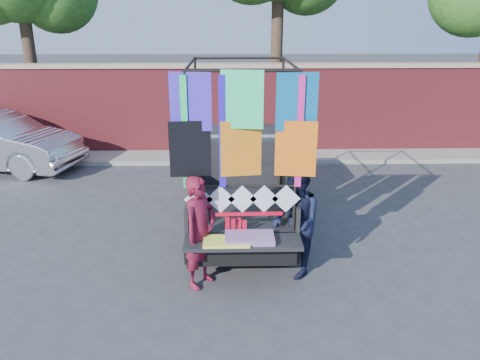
{
  "coord_description": "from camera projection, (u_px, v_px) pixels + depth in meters",
  "views": [
    {
      "loc": [
        -0.47,
        -6.57,
        3.89
      ],
      "look_at": [
        -0.31,
        0.23,
        1.49
      ],
      "focal_mm": 35.0,
      "sensor_mm": 36.0,
      "label": 1
    }
  ],
  "objects": [
    {
      "name": "ground",
      "position": [
        260.0,
        272.0,
        7.5
      ],
      "size": [
        90.0,
        90.0,
        0.0
      ],
      "primitive_type": "plane",
      "color": "#38383A",
      "rests_on": "ground"
    },
    {
      "name": "brick_wall",
      "position": [
        245.0,
        108.0,
        13.65
      ],
      "size": [
        30.0,
        0.45,
        2.61
      ],
      "color": "maroon",
      "rests_on": "ground"
    },
    {
      "name": "curb",
      "position": [
        246.0,
        157.0,
        13.42
      ],
      "size": [
        30.0,
        1.2,
        0.12
      ],
      "primitive_type": "cube",
      "color": "gray",
      "rests_on": "ground"
    },
    {
      "name": "pickup_truck",
      "position": [
        239.0,
        177.0,
        9.47
      ],
      "size": [
        2.03,
        5.09,
        3.2
      ],
      "color": "black",
      "rests_on": "ground"
    },
    {
      "name": "woman",
      "position": [
        200.0,
        232.0,
        6.9
      ],
      "size": [
        0.7,
        0.76,
        1.73
      ],
      "primitive_type": "imported",
      "rotation": [
        0.0,
        0.0,
        0.99
      ],
      "color": "maroon",
      "rests_on": "ground"
    },
    {
      "name": "man",
      "position": [
        295.0,
        222.0,
        7.19
      ],
      "size": [
        0.83,
        0.98,
        1.78
      ],
      "primitive_type": "imported",
      "rotation": [
        0.0,
        0.0,
        -1.37
      ],
      "color": "black",
      "rests_on": "ground"
    },
    {
      "name": "streamer_bundle",
      "position": [
        241.0,
        227.0,
        7.03
      ],
      "size": [
        1.02,
        0.07,
        0.7
      ],
      "color": "red",
      "rests_on": "ground"
    }
  ]
}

